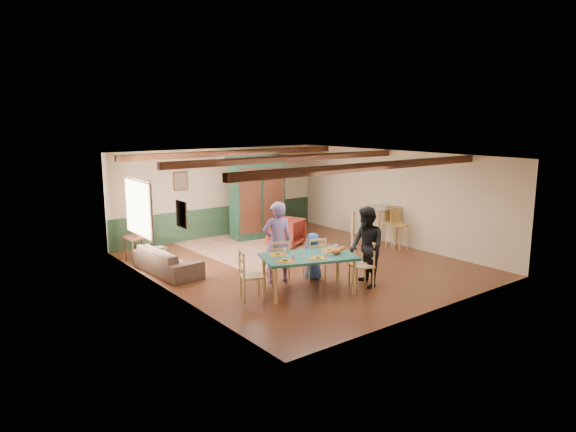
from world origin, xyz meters
TOP-DOWN VIEW (x-y plane):
  - floor at (0.00, 0.00)m, footprint 8.00×8.00m
  - wall_back at (0.00, 4.00)m, footprint 7.00×0.02m
  - wall_left at (-3.50, 0.00)m, footprint 0.02×8.00m
  - wall_right at (3.50, 0.00)m, footprint 0.02×8.00m
  - ceiling at (0.00, 0.00)m, footprint 7.00×8.00m
  - wainscot_back at (0.00, 3.98)m, footprint 6.95×0.03m
  - ceiling_beam_front at (0.00, -2.30)m, footprint 6.95×0.16m
  - ceiling_beam_mid at (0.00, 0.40)m, footprint 6.95×0.16m
  - ceiling_beam_back at (0.00, 3.00)m, footprint 6.95×0.16m
  - window_left at (-3.47, 1.70)m, footprint 0.06×1.60m
  - picture_left_wall at (-3.47, -0.60)m, footprint 0.04×0.42m
  - picture_back_a at (-1.30, 3.97)m, footprint 0.45×0.04m
  - picture_back_b at (-2.40, 3.97)m, footprint 0.38×0.04m
  - dining_table at (-1.22, -1.78)m, footprint 2.14×1.62m
  - dining_chair_far_left at (-1.37, -0.92)m, footprint 0.57×0.58m
  - dining_chair_far_right at (-0.57, -1.19)m, footprint 0.57×0.58m
  - dining_chair_end_left at (-2.37, -1.38)m, footprint 0.58×0.57m
  - dining_chair_end_right at (-0.07, -2.17)m, footprint 0.58×0.57m
  - person_man at (-1.34, -0.84)m, footprint 0.77×0.63m
  - person_woman at (0.03, -2.21)m, footprint 0.90×1.02m
  - person_child at (-0.54, -1.11)m, footprint 0.60×0.49m
  - cat at (-0.71, -2.07)m, footprint 0.41×0.26m
  - place_setting_near_left at (-1.86, -1.84)m, footprint 0.50×0.44m
  - place_setting_near_center at (-1.21, -2.06)m, footprint 0.50×0.44m
  - place_setting_far_left at (-1.68, -1.34)m, footprint 0.50×0.44m
  - place_setting_far_right at (-0.58, -1.72)m, footprint 0.50×0.44m
  - area_rug at (0.16, 1.96)m, footprint 3.55×4.18m
  - armoire at (0.78, 3.09)m, footprint 1.84×0.93m
  - armchair at (0.81, 1.71)m, footprint 1.15×1.16m
  - sofa at (-2.96, 1.32)m, footprint 0.93×2.09m
  - end_table at (-3.16, 2.68)m, footprint 0.58×0.58m
  - table_lamp at (-3.16, 2.68)m, footprint 0.34×0.34m
  - counter_table at (2.77, 0.12)m, footprint 1.41×0.90m
  - bar_stool_left at (3.09, -0.32)m, footprint 0.44×0.48m
  - bar_stool_right at (3.06, -0.54)m, footprint 0.42×0.46m

SIDE VIEW (x-z plane):
  - floor at x=0.00m, z-range 0.00..0.00m
  - area_rug at x=0.16m, z-range 0.00..0.01m
  - sofa at x=-2.96m, z-range 0.00..0.60m
  - end_table at x=-3.16m, z-range 0.00..0.66m
  - dining_table at x=-1.22m, z-range 0.00..0.79m
  - armchair at x=0.81m, z-range 0.00..0.80m
  - wainscot_back at x=0.00m, z-range 0.00..0.90m
  - dining_chair_far_left at x=-1.37m, z-range 0.00..1.00m
  - dining_chair_far_right at x=-0.57m, z-range 0.00..1.00m
  - dining_chair_end_left at x=-2.37m, z-range 0.00..1.00m
  - dining_chair_end_right at x=-0.07m, z-range 0.00..1.00m
  - person_child at x=-0.54m, z-range 0.00..1.06m
  - bar_stool_right at x=3.06m, z-range 0.00..1.12m
  - counter_table at x=2.77m, z-range 0.00..1.13m
  - bar_stool_left at x=3.09m, z-range 0.00..1.16m
  - place_setting_near_left at x=-1.86m, z-range 0.79..0.90m
  - place_setting_near_center at x=-1.21m, z-range 0.79..0.90m
  - place_setting_far_left at x=-1.68m, z-range 0.79..0.90m
  - place_setting_far_right at x=-0.58m, z-range 0.79..0.90m
  - person_woman at x=0.03m, z-range 0.00..1.74m
  - cat at x=-0.71m, z-range 0.79..0.98m
  - person_man at x=-1.34m, z-range 0.00..1.82m
  - table_lamp at x=-3.16m, z-range 0.66..1.27m
  - armoire at x=0.78m, z-range 0.00..2.49m
  - wall_back at x=0.00m, z-range 0.00..2.70m
  - wall_left at x=-3.50m, z-range 0.00..2.70m
  - wall_right at x=3.50m, z-range 0.00..2.70m
  - window_left at x=-3.47m, z-range 0.90..2.20m
  - picture_back_b at x=-2.40m, z-range 1.41..1.89m
  - picture_left_wall at x=-3.47m, z-range 1.49..2.01m
  - picture_back_a at x=-1.30m, z-range 1.52..2.08m
  - ceiling_beam_front at x=0.00m, z-range 2.53..2.69m
  - ceiling_beam_mid at x=0.00m, z-range 2.53..2.69m
  - ceiling_beam_back at x=0.00m, z-range 2.53..2.69m
  - ceiling at x=0.00m, z-range 2.69..2.71m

